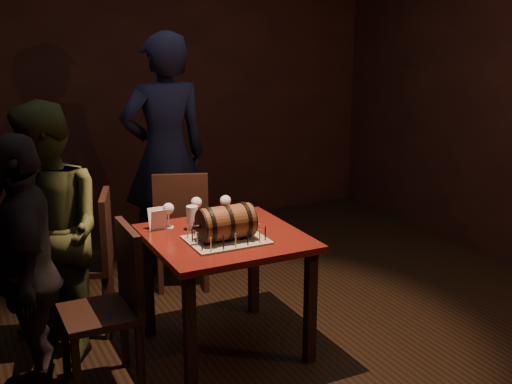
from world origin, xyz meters
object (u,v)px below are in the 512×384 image
at_px(chair_left_front, 113,299).
at_px(wine_glass_left, 168,210).
at_px(pint_of_ale, 192,218).
at_px(person_left_rear, 48,234).
at_px(pub_table, 225,252).
at_px(person_left_front, 27,272).
at_px(barrel_cake, 226,223).
at_px(chair_left_rear, 92,254).
at_px(person_back, 165,156).
at_px(chair_back, 182,224).
at_px(wine_glass_right, 225,202).
at_px(wine_glass_mid, 196,204).

bearing_deg(chair_left_front, wine_glass_left, 40.04).
distance_m(pint_of_ale, person_left_rear, 0.85).
height_order(pub_table, person_left_front, person_left_front).
height_order(barrel_cake, person_left_front, person_left_front).
xyz_separation_m(chair_left_rear, person_back, (0.78, 0.78, 0.44)).
distance_m(chair_back, person_left_rear, 1.23).
height_order(wine_glass_right, pint_of_ale, wine_glass_right).
bearing_deg(person_left_rear, chair_back, 99.83).
xyz_separation_m(barrel_cake, person_left_rear, (-0.93, 0.49, -0.08)).
distance_m(wine_glass_mid, pint_of_ale, 0.18).
bearing_deg(wine_glass_right, person_back, 91.15).
distance_m(chair_back, chair_left_front, 1.36).
bearing_deg(person_left_front, chair_left_front, 90.13).
bearing_deg(person_back, pint_of_ale, 79.79).
bearing_deg(person_back, pub_table, 86.73).
bearing_deg(chair_back, chair_left_front, -126.05).
bearing_deg(pub_table, barrel_cake, -109.52).
xyz_separation_m(wine_glass_left, pint_of_ale, (0.12, -0.10, -0.05)).
relative_size(chair_left_front, person_left_rear, 0.59).
xyz_separation_m(wine_glass_mid, person_back, (0.16, 1.08, 0.09)).
bearing_deg(person_left_front, barrel_cake, 95.31).
bearing_deg(wine_glass_mid, chair_left_front, -146.65).
distance_m(wine_glass_left, chair_left_rear, 0.65).
xyz_separation_m(wine_glass_mid, pint_of_ale, (-0.09, -0.15, -0.04)).
bearing_deg(wine_glass_left, chair_left_front, -139.96).
xyz_separation_m(person_back, person_left_rear, (-1.08, -1.02, -0.18)).
height_order(barrel_cake, wine_glass_mid, barrel_cake).
bearing_deg(person_left_front, wine_glass_right, 112.77).
height_order(pint_of_ale, chair_left_front, chair_left_front).
xyz_separation_m(wine_glass_right, person_left_front, (-1.28, -0.34, -0.13)).
relative_size(pub_table, wine_glass_mid, 5.59).
bearing_deg(pint_of_ale, wine_glass_mid, 59.80).
bearing_deg(wine_glass_left, person_left_rear, 171.32).
distance_m(barrel_cake, wine_glass_mid, 0.43).
height_order(wine_glass_left, wine_glass_right, same).
bearing_deg(wine_glass_mid, wine_glass_right, -13.37).
xyz_separation_m(wine_glass_left, chair_left_rear, (-0.41, 0.36, -0.35)).
bearing_deg(chair_back, wine_glass_right, -85.50).
bearing_deg(wine_glass_right, chair_left_front, -155.06).
bearing_deg(person_back, chair_back, 86.79).
distance_m(pub_table, wine_glass_mid, 0.40).
relative_size(pub_table, pint_of_ale, 6.00).
bearing_deg(pub_table, person_left_front, -177.38).
bearing_deg(person_left_rear, wine_glass_right, 64.68).
bearing_deg(chair_left_front, pint_of_ale, 26.69).
xyz_separation_m(chair_left_front, person_back, (0.83, 1.52, 0.44)).
bearing_deg(chair_left_rear, barrel_cake, -49.39).
distance_m(pub_table, wine_glass_right, 0.39).
xyz_separation_m(barrel_cake, chair_left_rear, (-0.63, 0.74, -0.34)).
distance_m(wine_glass_mid, person_left_front, 1.17).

